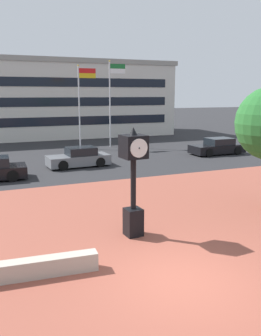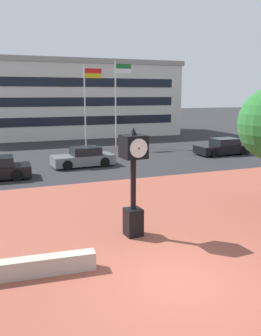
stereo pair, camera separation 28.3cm
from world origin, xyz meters
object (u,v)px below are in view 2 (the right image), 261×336
flagpole_primary (87,100)px  flagpole_secondary (117,97)px  car_street_mid (83,158)px  car_street_far (223,147)px  street_clock (133,176)px  civic_building (62,99)px

flagpole_primary → flagpole_secondary: size_ratio=0.94×
car_street_mid → flagpole_primary: size_ratio=0.58×
flagpole_primary → car_street_far: bearing=-37.9°
car_street_mid → flagpole_primary: flagpole_primary is taller
car_street_far → flagpole_secondary: bearing=41.0°
car_street_mid → flagpole_secondary: size_ratio=0.54×
street_clock → civic_building: 31.69m
car_street_mid → flagpole_secondary: bearing=-36.5°
flagpole_secondary → street_clock: bearing=-107.6°
flagpole_primary → civic_building: (-0.07, 11.32, -0.04)m
car_street_far → civic_building: bearing=25.7°
street_clock → flagpole_primary: (3.60, 20.09, 2.15)m
street_clock → flagpole_secondary: flagpole_secondary is taller
flagpole_primary → civic_building: size_ratio=0.27×
car_street_mid → street_clock: bearing=170.7°
flagpole_primary → civic_building: bearing=90.3°
car_street_mid → flagpole_primary: bearing=-19.8°
car_street_far → flagpole_primary: 12.19m
street_clock → civic_building: size_ratio=0.14×
car_street_mid → car_street_far: (11.48, 0.65, 0.00)m
car_street_mid → flagpole_primary: 8.90m
flagpole_primary → flagpole_secondary: flagpole_secondary is taller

